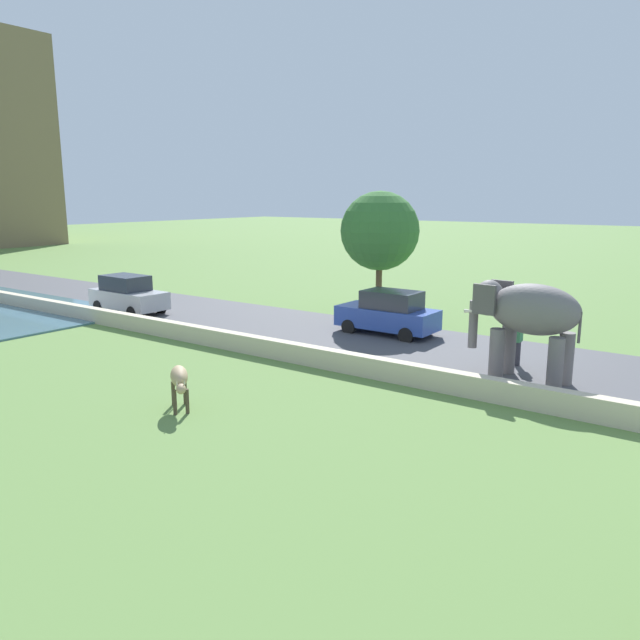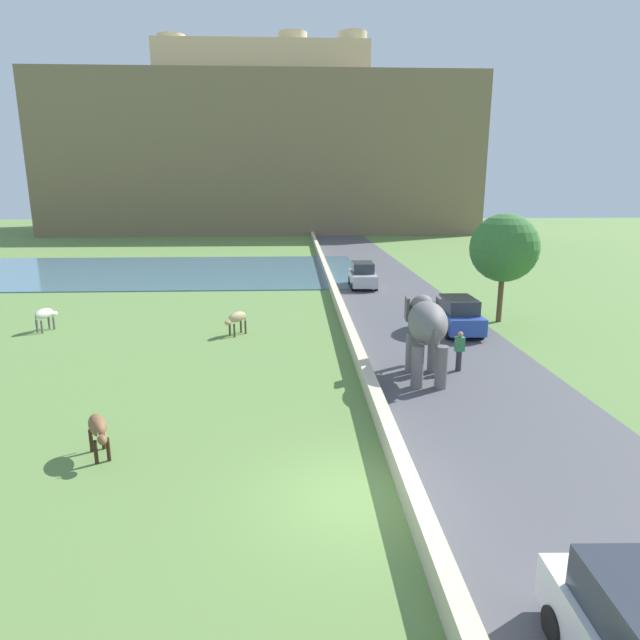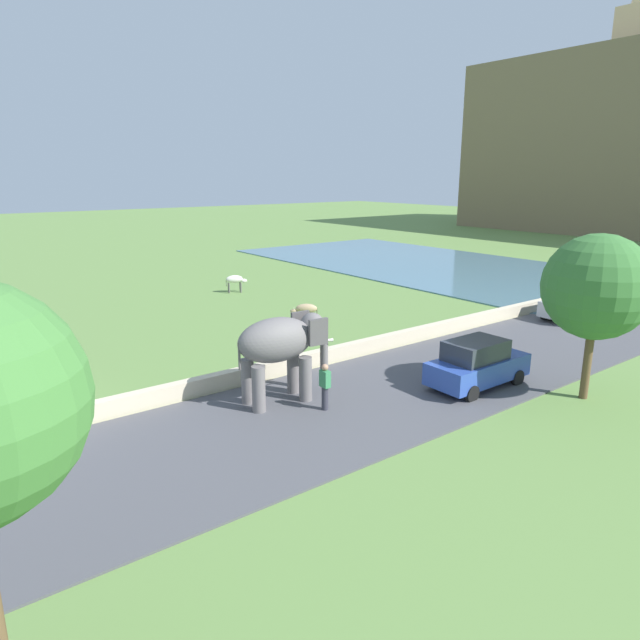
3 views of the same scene
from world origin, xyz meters
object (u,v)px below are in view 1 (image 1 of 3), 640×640
at_px(car_silver, 128,295).
at_px(car_blue, 388,313).
at_px(elephant, 526,315).
at_px(person_beside_elephant, 518,341).
at_px(cow_tan, 179,379).

bearing_deg(car_silver, car_blue, -75.62).
distance_m(elephant, car_blue, 7.18).
height_order(elephant, car_blue, elephant).
bearing_deg(person_beside_elephant, car_silver, 94.83).
relative_size(elephant, car_blue, 0.88).
bearing_deg(elephant, person_beside_elephant, 23.58).
xyz_separation_m(car_silver, cow_tan, (-7.64, -12.18, -0.06)).
relative_size(elephant, car_silver, 0.87).
bearing_deg(elephant, cow_tan, 139.84).
bearing_deg(car_blue, car_silver, 104.38).
distance_m(elephant, person_beside_elephant, 2.01).
bearing_deg(person_beside_elephant, cow_tan, 147.63).
bearing_deg(cow_tan, person_beside_elephant, -32.37).
relative_size(car_silver, cow_tan, 3.11).
xyz_separation_m(person_beside_elephant, car_blue, (1.63, 5.70, 0.03)).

